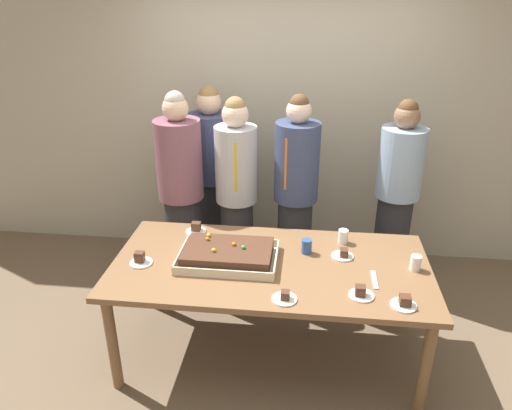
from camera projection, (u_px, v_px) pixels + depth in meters
name	position (u px, v px, depth m)	size (l,w,h in m)	color
ground_plane	(269.00, 352.00, 3.48)	(12.00, 12.00, 0.00)	brown
interior_back_panel	(287.00, 97.00, 4.29)	(8.00, 0.12, 3.00)	#B2A893
party_table	(270.00, 273.00, 3.19)	(2.08, 1.02, 0.75)	brown
sheet_cake	(228.00, 254.00, 3.17)	(0.65, 0.43, 0.13)	beige
plated_slice_near_left	(361.00, 293.00, 2.82)	(0.15, 0.15, 0.07)	white
plated_slice_near_right	(196.00, 229.00, 3.56)	(0.15, 0.15, 0.07)	white
plated_slice_far_left	(343.00, 255.00, 3.23)	(0.15, 0.15, 0.06)	white
plated_slice_far_right	(140.00, 260.00, 3.16)	(0.15, 0.15, 0.08)	white
plated_slice_center_front	(285.00, 297.00, 2.79)	(0.15, 0.15, 0.06)	white
plated_slice_center_back	(404.00, 303.00, 2.74)	(0.15, 0.15, 0.07)	white
drink_cup_nearest	(343.00, 236.00, 3.40)	(0.07, 0.07, 0.10)	white
drink_cup_middle	(307.00, 246.00, 3.27)	(0.07, 0.07, 0.10)	#2D5199
drink_cup_far_end	(416.00, 263.00, 3.08)	(0.07, 0.07, 0.10)	white
cake_server_utensil	(374.00, 280.00, 2.98)	(0.03, 0.20, 0.01)	silver
person_serving_front	(296.00, 194.00, 3.91)	(0.36, 0.36, 1.68)	#28282D
person_green_shirt_behind	(212.00, 177.00, 4.30)	(0.37, 0.37, 1.66)	#28282D
person_striped_tie_right	(397.00, 195.00, 3.96)	(0.36, 0.36, 1.63)	#28282D
person_far_right_suit	(237.00, 194.00, 3.94)	(0.34, 0.34, 1.65)	#28282D
person_left_edge_reaching	(181.00, 192.00, 3.94)	(0.37, 0.37, 1.70)	#28282D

